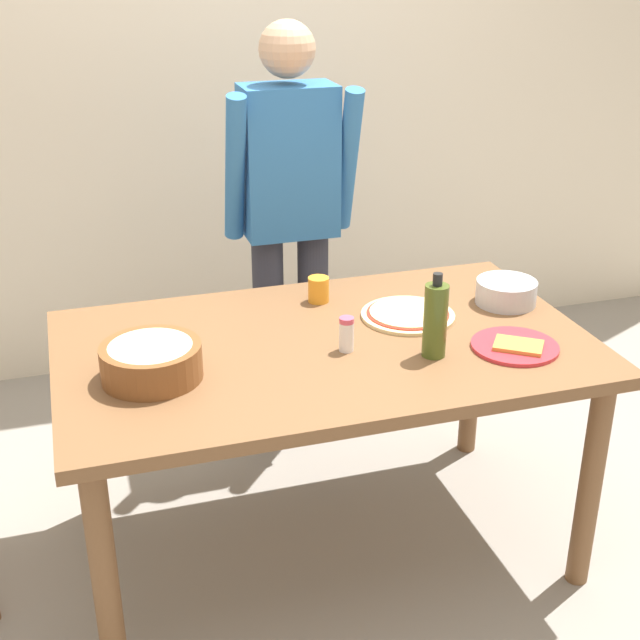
{
  "coord_description": "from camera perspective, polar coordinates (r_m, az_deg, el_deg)",
  "views": [
    {
      "loc": [
        -0.7,
        -2.24,
        1.89
      ],
      "look_at": [
        0.0,
        0.05,
        0.81
      ],
      "focal_mm": 48.51,
      "sensor_mm": 36.0,
      "label": 1
    }
  ],
  "objects": [
    {
      "name": "ground",
      "position": [
        3.02,
        0.29,
        -14.54
      ],
      "size": [
        8.0,
        8.0,
        0.0
      ],
      "primitive_type": "plane",
      "color": "gray"
    },
    {
      "name": "cup_orange",
      "position": [
        2.88,
        -0.1,
        2.03
      ],
      "size": [
        0.07,
        0.07,
        0.08
      ],
      "primitive_type": "cylinder",
      "color": "orange",
      "rests_on": "dining_table"
    },
    {
      "name": "popcorn_bowl",
      "position": [
        2.42,
        -11.08,
        -2.48
      ],
      "size": [
        0.28,
        0.28,
        0.11
      ],
      "color": "brown",
      "rests_on": "dining_table"
    },
    {
      "name": "olive_oil_bottle",
      "position": [
        2.5,
        7.61,
        0.01
      ],
      "size": [
        0.07,
        0.07,
        0.26
      ],
      "color": "#47561E",
      "rests_on": "dining_table"
    },
    {
      "name": "plate_with_slice",
      "position": [
        2.63,
        12.76,
        -1.69
      ],
      "size": [
        0.26,
        0.26,
        0.02
      ],
      "color": "red",
      "rests_on": "dining_table"
    },
    {
      "name": "salt_shaker",
      "position": [
        2.53,
        1.75,
        -0.94
      ],
      "size": [
        0.04,
        0.04,
        0.11
      ],
      "color": "white",
      "rests_on": "dining_table"
    },
    {
      "name": "mixing_bowl_steel",
      "position": [
        2.93,
        12.18,
        1.81
      ],
      "size": [
        0.2,
        0.2,
        0.08
      ],
      "color": "#B7B7BC",
      "rests_on": "dining_table"
    },
    {
      "name": "wall_back",
      "position": [
        3.95,
        -6.86,
        15.5
      ],
      "size": [
        5.6,
        0.1,
        2.6
      ],
      "primitive_type": "cube",
      "color": "beige",
      "rests_on": "ground"
    },
    {
      "name": "pizza_raw_on_board",
      "position": [
        2.79,
        5.82,
        0.37
      ],
      "size": [
        0.3,
        0.3,
        0.02
      ],
      "color": "beige",
      "rests_on": "dining_table"
    },
    {
      "name": "dining_table",
      "position": [
        2.65,
        0.32,
        -3.2
      ],
      "size": [
        1.6,
        0.96,
        0.76
      ],
      "color": "brown",
      "rests_on": "ground"
    },
    {
      "name": "person_cook",
      "position": [
        3.25,
        -2.01,
        7.21
      ],
      "size": [
        0.49,
        0.25,
        1.62
      ],
      "color": "#2D2D38",
      "rests_on": "ground"
    }
  ]
}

